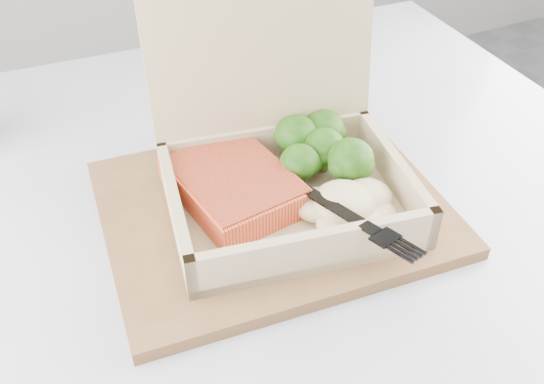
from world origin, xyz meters
name	(u,v)px	position (x,y,z in m)	size (l,w,h in m)	color
cafe_table	(275,343)	(-0.13, 0.52, 0.56)	(0.94, 0.94, 0.76)	black
serving_tray	(272,208)	(-0.13, 0.54, 0.77)	(0.34, 0.27, 0.01)	brown
takeout_container	(279,147)	(-0.11, 0.56, 0.83)	(0.27, 0.25, 0.22)	#9F8C5F
salmon_fillet	(234,185)	(-0.16, 0.56, 0.80)	(0.10, 0.13, 0.03)	#FF5C31
broccoli_pile	(324,153)	(-0.06, 0.56, 0.81)	(0.12, 0.12, 0.04)	#396E18
mashed_potatoes	(344,204)	(-0.08, 0.48, 0.80)	(0.10, 0.09, 0.03)	beige
plastic_fork	(318,195)	(-0.11, 0.49, 0.82)	(0.05, 0.16, 0.02)	black
receipt	(201,126)	(-0.14, 0.73, 0.76)	(0.07, 0.13, 0.00)	white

